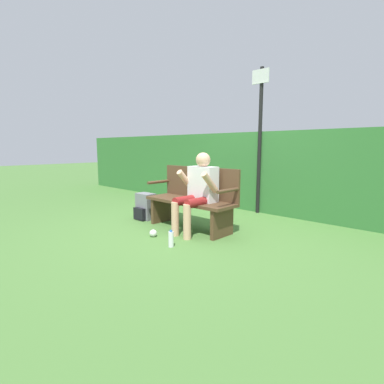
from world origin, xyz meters
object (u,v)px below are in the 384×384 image
signpost (260,134)px  parked_car (278,160)px  person_seated (198,188)px  backpack (145,207)px  park_bench (193,199)px  water_bottle (171,239)px

signpost → parked_car: 10.02m
person_seated → signpost: (-0.09, 1.80, 0.85)m
backpack → parked_car: parked_car is taller
signpost → person_seated: bearing=-87.3°
backpack → signpost: 2.53m
park_bench → backpack: (-1.01, -0.16, -0.25)m
park_bench → water_bottle: 1.03m
park_bench → person_seated: 0.33m
park_bench → backpack: park_bench is taller
parked_car → person_seated: bearing=-50.2°
water_bottle → parked_car: size_ratio=0.05×
signpost → backpack: bearing=-122.3°
backpack → water_bottle: bearing=-25.8°
person_seated → backpack: person_seated is taller
person_seated → water_bottle: (0.20, -0.73, -0.56)m
person_seated → signpost: signpost is taller
backpack → signpost: size_ratio=0.17×
park_bench → water_bottle: bearing=-63.2°
water_bottle → signpost: (-0.29, 2.53, 1.41)m
park_bench → parked_car: size_ratio=0.34×
water_bottle → parked_car: bearing=111.8°
water_bottle → park_bench: bearing=116.8°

